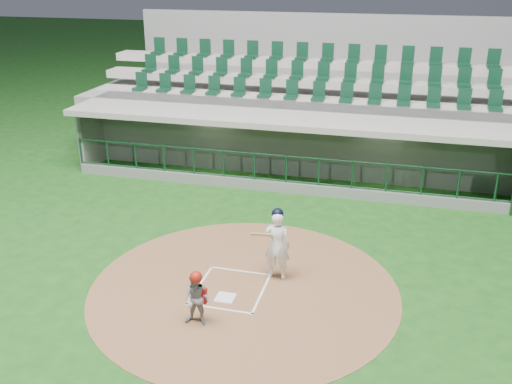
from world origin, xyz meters
TOP-DOWN VIEW (x-y plane):
  - ground at (0.00, 0.00)m, footprint 120.00×120.00m
  - dirt_circle at (0.30, -0.20)m, footprint 7.20×7.20m
  - home_plate at (0.00, -0.70)m, footprint 0.43×0.43m
  - batter_box_chalk at (0.00, -0.30)m, footprint 1.55×1.80m
  - dugout_structure at (0.02, 7.82)m, footprint 16.40×3.70m
  - seating_deck at (0.00, 10.91)m, footprint 17.00×6.72m
  - batter at (0.92, 0.48)m, footprint 0.87×0.87m
  - catcher at (-0.26, -1.78)m, footprint 0.57×0.45m

SIDE VIEW (x-z plane):
  - ground at x=0.00m, z-range 0.00..0.00m
  - dirt_circle at x=0.30m, z-range 0.00..0.01m
  - batter_box_chalk at x=0.00m, z-range 0.01..0.02m
  - home_plate at x=0.00m, z-range 0.01..0.03m
  - catcher at x=-0.26m, z-range 0.00..1.26m
  - batter at x=0.92m, z-range 0.01..1.83m
  - dugout_structure at x=0.02m, z-range -0.54..2.46m
  - seating_deck at x=0.00m, z-range -1.15..4.00m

